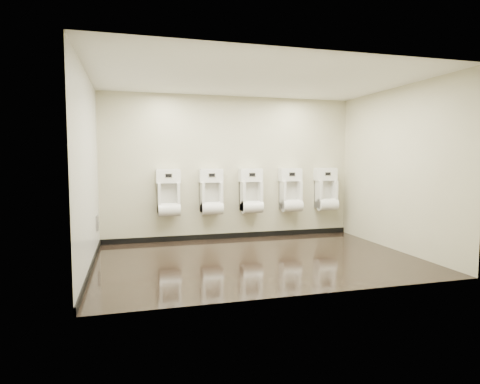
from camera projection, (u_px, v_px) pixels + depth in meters
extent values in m
cube|color=black|center=(258.00, 259.00, 6.34)|extent=(5.00, 3.50, 0.00)
cube|color=silver|center=(259.00, 79.00, 6.11)|extent=(5.00, 3.50, 0.00)
cube|color=#BEBA98|center=(231.00, 168.00, 7.91)|extent=(5.00, 0.02, 2.80)
cube|color=#BEBA98|center=(306.00, 175.00, 4.54)|extent=(5.00, 0.02, 2.80)
cube|color=#BEBA98|center=(87.00, 172.00, 5.57)|extent=(0.02, 3.50, 2.80)
cube|color=#BEBA98|center=(397.00, 169.00, 6.88)|extent=(0.02, 3.50, 2.80)
cube|color=white|center=(88.00, 172.00, 5.57)|extent=(0.01, 3.50, 2.80)
cube|color=black|center=(231.00, 236.00, 8.01)|extent=(5.00, 0.02, 0.10)
cube|color=black|center=(91.00, 267.00, 5.68)|extent=(0.02, 3.50, 0.10)
cube|color=#9E9EA3|center=(97.00, 223.00, 6.80)|extent=(0.03, 0.25, 0.25)
cylinder|color=silver|center=(99.00, 223.00, 6.81)|extent=(0.02, 0.04, 0.04)
cube|color=white|center=(169.00, 198.00, 7.49)|extent=(0.40, 0.29, 0.57)
cube|color=silver|center=(168.00, 196.00, 7.58)|extent=(0.30, 0.01, 0.45)
cylinder|color=white|center=(169.00, 210.00, 7.43)|extent=(0.40, 0.25, 0.25)
cube|color=white|center=(168.00, 176.00, 7.49)|extent=(0.45, 0.21, 0.25)
cube|color=black|center=(169.00, 176.00, 7.38)|extent=(0.11, 0.01, 0.06)
cube|color=silver|center=(169.00, 176.00, 7.38)|extent=(0.13, 0.01, 0.08)
cylinder|color=silver|center=(180.00, 176.00, 7.55)|extent=(0.01, 0.03, 0.03)
cube|color=white|center=(211.00, 197.00, 7.70)|extent=(0.40, 0.29, 0.57)
cube|color=silver|center=(210.00, 195.00, 7.79)|extent=(0.30, 0.01, 0.45)
cylinder|color=white|center=(212.00, 208.00, 7.64)|extent=(0.40, 0.25, 0.25)
cube|color=white|center=(211.00, 176.00, 7.70)|extent=(0.45, 0.21, 0.25)
cube|color=black|center=(212.00, 175.00, 7.60)|extent=(0.11, 0.01, 0.06)
cube|color=silver|center=(212.00, 175.00, 7.60)|extent=(0.13, 0.01, 0.08)
cylinder|color=silver|center=(222.00, 176.00, 7.76)|extent=(0.01, 0.03, 0.03)
cube|color=white|center=(251.00, 196.00, 7.91)|extent=(0.40, 0.29, 0.57)
cube|color=silver|center=(250.00, 194.00, 8.00)|extent=(0.30, 0.01, 0.45)
cylinder|color=white|center=(252.00, 207.00, 7.85)|extent=(0.40, 0.25, 0.25)
cube|color=white|center=(251.00, 175.00, 7.91)|extent=(0.45, 0.21, 0.25)
cube|color=black|center=(252.00, 175.00, 7.81)|extent=(0.11, 0.01, 0.06)
cube|color=silver|center=(252.00, 175.00, 7.81)|extent=(0.13, 0.01, 0.08)
cylinder|color=silver|center=(262.00, 175.00, 7.97)|extent=(0.01, 0.03, 0.03)
cube|color=white|center=(291.00, 195.00, 8.13)|extent=(0.40, 0.29, 0.57)
cube|color=silver|center=(289.00, 193.00, 8.22)|extent=(0.30, 0.01, 0.45)
cylinder|color=white|center=(292.00, 206.00, 8.07)|extent=(0.40, 0.25, 0.25)
cube|color=white|center=(290.00, 175.00, 8.14)|extent=(0.45, 0.21, 0.25)
cube|color=black|center=(292.00, 174.00, 8.03)|extent=(0.11, 0.01, 0.06)
cube|color=silver|center=(292.00, 174.00, 8.03)|extent=(0.13, 0.01, 0.08)
cylinder|color=silver|center=(301.00, 175.00, 8.20)|extent=(0.01, 0.03, 0.03)
cube|color=white|center=(326.00, 194.00, 8.34)|extent=(0.40, 0.29, 0.57)
cube|color=silver|center=(324.00, 192.00, 8.43)|extent=(0.30, 0.01, 0.45)
cylinder|color=white|center=(328.00, 204.00, 8.28)|extent=(0.40, 0.25, 0.25)
cube|color=white|center=(325.00, 175.00, 8.34)|extent=(0.45, 0.21, 0.25)
cube|color=black|center=(328.00, 174.00, 8.23)|extent=(0.11, 0.01, 0.06)
cube|color=silver|center=(328.00, 174.00, 8.24)|extent=(0.13, 0.01, 0.08)
cylinder|color=silver|center=(335.00, 175.00, 8.40)|extent=(0.01, 0.03, 0.03)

